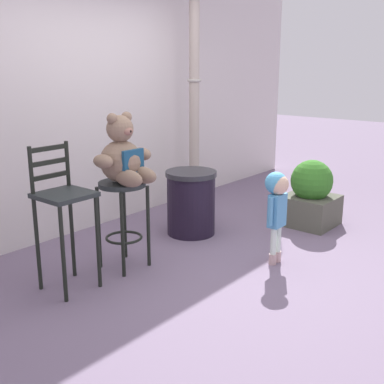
{
  "coord_description": "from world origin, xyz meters",
  "views": [
    {
      "loc": [
        -3.31,
        -2.45,
        1.76
      ],
      "look_at": [
        -0.1,
        0.19,
        0.66
      ],
      "focal_mm": 45.67,
      "sensor_mm": 36.0,
      "label": 1
    }
  ],
  "objects": [
    {
      "name": "building_wall",
      "position": [
        0.0,
        1.83,
        1.91
      ],
      "size": [
        7.89,
        0.3,
        3.83
      ],
      "primitive_type": "cube",
      "color": "silver",
      "rests_on": "ground_plane"
    },
    {
      "name": "teddy_bear",
      "position": [
        -0.56,
        0.56,
        0.99
      ],
      "size": [
        0.56,
        0.5,
        0.59
      ],
      "color": "#856B56",
      "rests_on": "bar_stool_with_teddy"
    },
    {
      "name": "lamppost",
      "position": [
        1.34,
        1.35,
        1.06
      ],
      "size": [
        0.29,
        0.29,
        2.69
      ],
      "color": "#ADA19E",
      "rests_on": "ground_plane"
    },
    {
      "name": "ground_plane",
      "position": [
        0.0,
        0.0,
        0.0
      ],
      "size": [
        24.0,
        24.0,
        0.0
      ],
      "primitive_type": "plane",
      "color": "slate"
    },
    {
      "name": "trash_bin",
      "position": [
        0.49,
        0.7,
        0.34
      ],
      "size": [
        0.53,
        0.53,
        0.68
      ],
      "color": "black",
      "rests_on": "ground_plane"
    },
    {
      "name": "bar_stool_with_teddy",
      "position": [
        -0.56,
        0.59,
        0.56
      ],
      "size": [
        0.41,
        0.41,
        0.78
      ],
      "color": "#242A2A",
      "rests_on": "ground_plane"
    },
    {
      "name": "planter_with_shrub",
      "position": [
        1.56,
        -0.15,
        0.34
      ],
      "size": [
        0.54,
        0.54,
        0.74
      ],
      "color": "#525245",
      "rests_on": "ground_plane"
    },
    {
      "name": "child_walking",
      "position": [
        0.36,
        -0.4,
        0.61
      ],
      "size": [
        0.27,
        0.21,
        0.84
      ],
      "rotation": [
        0.0,
        0.0,
        1.68
      ],
      "color": "#C19F9C",
      "rests_on": "ground_plane"
    },
    {
      "name": "bar_chair_empty",
      "position": [
        -1.14,
        0.64,
        0.69
      ],
      "size": [
        0.39,
        0.39,
        1.16
      ],
      "color": "#242A2A",
      "rests_on": "ground_plane"
    }
  ]
}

